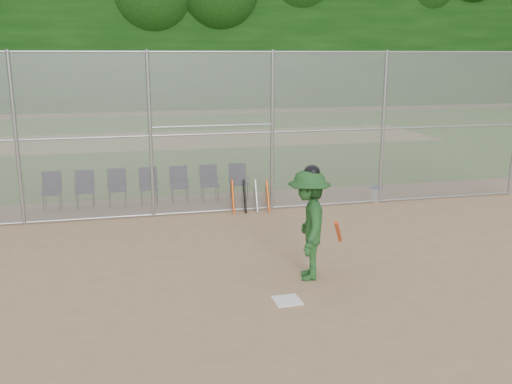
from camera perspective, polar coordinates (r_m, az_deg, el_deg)
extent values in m
plane|color=tan|center=(9.90, 3.35, -9.53)|extent=(100.00, 100.00, 0.00)
plane|color=#386F21|center=(27.13, -7.52, 5.23)|extent=(100.00, 100.00, 0.00)
plane|color=tan|center=(27.13, -7.53, 5.24)|extent=(24.00, 24.00, 0.00)
cube|color=gray|center=(14.10, -2.33, 5.88)|extent=(16.00, 0.02, 4.00)
cylinder|color=#9EA3A8|center=(13.97, -2.41, 13.83)|extent=(16.00, 0.05, 0.05)
cube|color=black|center=(43.83, -10.11, 15.48)|extent=(80.00, 5.00, 11.00)
cube|color=white|center=(9.40, 3.12, -10.78)|extent=(0.44, 0.44, 0.02)
imported|color=#205222|center=(10.04, 5.27, -3.27)|extent=(1.04, 1.42, 1.97)
ellipsoid|color=black|center=(9.80, 5.39, 2.07)|extent=(0.27, 0.30, 0.23)
cylinder|color=#E34615|center=(9.82, 8.22, -3.95)|extent=(0.41, 0.66, 0.57)
cylinder|color=white|center=(15.81, 11.94, -0.26)|extent=(0.31, 0.31, 0.37)
cylinder|color=#2851AF|center=(15.77, 11.97, 0.47)|extent=(0.33, 0.33, 0.05)
cylinder|color=#D84C14|center=(14.28, -2.31, -0.49)|extent=(0.06, 0.28, 0.84)
cylinder|color=black|center=(14.34, -1.13, -0.43)|extent=(0.06, 0.31, 0.83)
cylinder|color=#B2B2B7|center=(14.40, 0.03, -0.38)|extent=(0.06, 0.34, 0.82)
cylinder|color=#D84C14|center=(14.47, 1.19, -0.33)|extent=(0.06, 0.37, 0.81)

